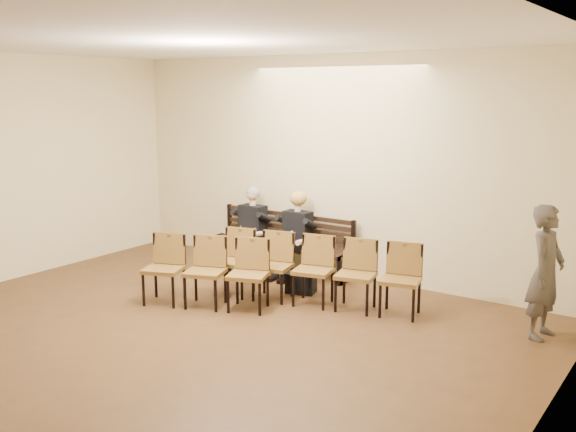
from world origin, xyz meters
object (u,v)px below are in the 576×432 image
(seated_man, at_px, (249,228))
(chair_row_front, at_px, (205,272))
(laptop, at_px, (243,235))
(bag, at_px, (301,283))
(seated_woman, at_px, (294,236))
(passerby, at_px, (547,262))
(water_bottle, at_px, (292,246))
(bench, at_px, (280,256))
(chair_row_back, at_px, (313,271))

(seated_man, xyz_separation_m, chair_row_front, (0.77, -1.97, -0.18))
(laptop, height_order, bag, laptop)
(seated_man, bearing_deg, bag, -24.85)
(seated_woman, bearing_deg, seated_man, 180.00)
(passerby, bearing_deg, seated_man, 91.71)
(seated_woman, xyz_separation_m, water_bottle, (0.16, -0.30, -0.08))
(bench, bearing_deg, chair_row_back, -39.92)
(seated_man, relative_size, water_bottle, 6.19)
(seated_woman, bearing_deg, chair_row_front, -94.16)
(bench, height_order, laptop, laptop)
(passerby, bearing_deg, seated_woman, 90.42)
(seated_man, xyz_separation_m, passerby, (4.88, -0.48, 0.27))
(bag, bearing_deg, bench, 139.55)
(bench, distance_m, passerby, 4.42)
(bench, xyz_separation_m, chair_row_front, (0.22, -2.09, 0.26))
(bench, xyz_separation_m, water_bottle, (0.52, -0.42, 0.33))
(bench, distance_m, bag, 1.27)
(water_bottle, bearing_deg, seated_man, 164.41)
(seated_woman, xyz_separation_m, bag, (0.61, -0.70, -0.49))
(bench, distance_m, water_bottle, 0.75)
(chair_row_back, bearing_deg, laptop, 142.61)
(chair_row_front, bearing_deg, water_bottle, 58.54)
(seated_man, bearing_deg, water_bottle, -15.59)
(water_bottle, distance_m, passerby, 3.82)
(passerby, xyz_separation_m, chair_row_back, (-2.93, -0.56, -0.46))
(seated_woman, bearing_deg, water_bottle, -62.21)
(bench, height_order, chair_row_back, chair_row_back)
(chair_row_front, bearing_deg, laptop, 92.13)
(chair_row_back, bearing_deg, chair_row_front, -154.79)
(chair_row_front, bearing_deg, bench, 74.80)
(chair_row_back, bearing_deg, bench, 127.15)
(water_bottle, relative_size, chair_row_front, 0.12)
(water_bottle, bearing_deg, bag, -42.16)
(laptop, bearing_deg, water_bottle, -9.96)
(laptop, relative_size, water_bottle, 1.50)
(seated_man, height_order, laptop, seated_man)
(seated_man, bearing_deg, seated_woman, 0.00)
(bench, distance_m, chair_row_back, 1.83)
(seated_woman, height_order, bag, seated_woman)
(bench, relative_size, passerby, 1.39)
(bench, relative_size, bag, 6.29)
(bench, xyz_separation_m, chair_row_back, (1.39, -1.16, 0.26))
(water_bottle, xyz_separation_m, chair_row_front, (-0.30, -1.67, -0.07))
(passerby, relative_size, chair_row_front, 1.08)
(bench, height_order, bag, bench)
(seated_woman, distance_m, water_bottle, 0.35)
(bench, distance_m, chair_row_front, 2.11)
(seated_man, height_order, chair_row_front, seated_man)
(seated_man, distance_m, bag, 1.75)
(seated_man, relative_size, bag, 3.22)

